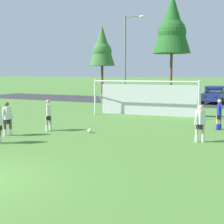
{
  "coord_description": "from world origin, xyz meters",
  "views": [
    {
      "loc": [
        7.23,
        -5.9,
        3.02
      ],
      "look_at": [
        0.19,
        8.82,
        1.0
      ],
      "focal_mm": 50.82,
      "sensor_mm": 36.0,
      "label": 1
    }
  ],
  "objects_px": {
    "player_midfield_center": "(200,124)",
    "player_defender_far": "(48,115)",
    "soccer_ball": "(90,131)",
    "player_winger_left": "(219,114)",
    "parked_car_slot_left": "(182,93)",
    "street_lamp": "(127,60)",
    "soccer_goal": "(147,97)",
    "player_trailing_back": "(7,119)",
    "parked_car_slot_center_left": "(215,94)",
    "parked_car_slot_far_left": "(150,93)"
  },
  "relations": [
    {
      "from": "player_trailing_back",
      "to": "parked_car_slot_left",
      "type": "xyz_separation_m",
      "value": [
        3.32,
        22.03,
        0.05
      ]
    },
    {
      "from": "soccer_goal",
      "to": "player_winger_left",
      "type": "bearing_deg",
      "value": -34.8
    },
    {
      "from": "player_winger_left",
      "to": "parked_car_slot_center_left",
      "type": "relative_size",
      "value": 0.38
    },
    {
      "from": "street_lamp",
      "to": "player_midfield_center",
      "type": "bearing_deg",
      "value": -55.76
    },
    {
      "from": "player_winger_left",
      "to": "parked_car_slot_center_left",
      "type": "bearing_deg",
      "value": 98.42
    },
    {
      "from": "parked_car_slot_center_left",
      "to": "player_winger_left",
      "type": "bearing_deg",
      "value": -81.58
    },
    {
      "from": "player_midfield_center",
      "to": "parked_car_slot_center_left",
      "type": "relative_size",
      "value": 0.38
    },
    {
      "from": "soccer_ball",
      "to": "parked_car_slot_center_left",
      "type": "relative_size",
      "value": 0.05
    },
    {
      "from": "parked_car_slot_far_left",
      "to": "parked_car_slot_left",
      "type": "distance_m",
      "value": 3.42
    },
    {
      "from": "street_lamp",
      "to": "player_trailing_back",
      "type": "bearing_deg",
      "value": -88.01
    },
    {
      "from": "soccer_goal",
      "to": "street_lamp",
      "type": "relative_size",
      "value": 0.92
    },
    {
      "from": "parked_car_slot_far_left",
      "to": "parked_car_slot_center_left",
      "type": "bearing_deg",
      "value": 0.3
    },
    {
      "from": "soccer_ball",
      "to": "player_defender_far",
      "type": "xyz_separation_m",
      "value": [
        -2.25,
        -0.41,
        0.71
      ]
    },
    {
      "from": "soccer_goal",
      "to": "parked_car_slot_center_left",
      "type": "bearing_deg",
      "value": 75.2
    },
    {
      "from": "parked_car_slot_far_left",
      "to": "street_lamp",
      "type": "relative_size",
      "value": 0.52
    },
    {
      "from": "soccer_ball",
      "to": "soccer_goal",
      "type": "bearing_deg",
      "value": 87.01
    },
    {
      "from": "soccer_goal",
      "to": "player_defender_far",
      "type": "distance_m",
      "value": 8.35
    },
    {
      "from": "parked_car_slot_left",
      "to": "soccer_ball",
      "type": "bearing_deg",
      "value": -90.25
    },
    {
      "from": "player_midfield_center",
      "to": "player_defender_far",
      "type": "xyz_separation_m",
      "value": [
        -7.68,
        -0.6,
        0.0
      ]
    },
    {
      "from": "player_winger_left",
      "to": "street_lamp",
      "type": "relative_size",
      "value": 0.2
    },
    {
      "from": "parked_car_slot_far_left",
      "to": "player_winger_left",
      "type": "bearing_deg",
      "value": -59.54
    },
    {
      "from": "player_midfield_center",
      "to": "player_winger_left",
      "type": "height_order",
      "value": "same"
    },
    {
      "from": "parked_car_slot_left",
      "to": "street_lamp",
      "type": "relative_size",
      "value": 0.53
    },
    {
      "from": "parked_car_slot_left",
      "to": "parked_car_slot_center_left",
      "type": "bearing_deg",
      "value": -7.89
    },
    {
      "from": "player_trailing_back",
      "to": "street_lamp",
      "type": "distance_m",
      "value": 16.45
    },
    {
      "from": "player_trailing_back",
      "to": "parked_car_slot_left",
      "type": "distance_m",
      "value": 22.28
    },
    {
      "from": "parked_car_slot_center_left",
      "to": "street_lamp",
      "type": "height_order",
      "value": "street_lamp"
    },
    {
      "from": "parked_car_slot_left",
      "to": "parked_car_slot_center_left",
      "type": "distance_m",
      "value": 3.44
    },
    {
      "from": "parked_car_slot_far_left",
      "to": "player_midfield_center",
      "type": "bearing_deg",
      "value": -65.34
    },
    {
      "from": "soccer_goal",
      "to": "player_defender_far",
      "type": "height_order",
      "value": "soccer_goal"
    },
    {
      "from": "player_defender_far",
      "to": "player_winger_left",
      "type": "xyz_separation_m",
      "value": [
        8.03,
        4.17,
        0.0
      ]
    },
    {
      "from": "soccer_ball",
      "to": "soccer_goal",
      "type": "distance_m",
      "value": 7.61
    },
    {
      "from": "player_defender_far",
      "to": "parked_car_slot_left",
      "type": "height_order",
      "value": "parked_car_slot_left"
    },
    {
      "from": "player_winger_left",
      "to": "parked_car_slot_left",
      "type": "height_order",
      "value": "parked_car_slot_left"
    },
    {
      "from": "player_winger_left",
      "to": "soccer_goal",
      "type": "bearing_deg",
      "value": 145.2
    },
    {
      "from": "parked_car_slot_center_left",
      "to": "parked_car_slot_far_left",
      "type": "bearing_deg",
      "value": -179.7
    },
    {
      "from": "player_winger_left",
      "to": "street_lamp",
      "type": "xyz_separation_m",
      "value": [
        -9.58,
        9.99,
        3.43
      ]
    },
    {
      "from": "soccer_ball",
      "to": "player_winger_left",
      "type": "bearing_deg",
      "value": 33.04
    },
    {
      "from": "player_midfield_center",
      "to": "parked_car_slot_left",
      "type": "distance_m",
      "value": 20.23
    },
    {
      "from": "player_trailing_back",
      "to": "soccer_goal",
      "type": "bearing_deg",
      "value": 69.72
    },
    {
      "from": "player_defender_far",
      "to": "street_lamp",
      "type": "xyz_separation_m",
      "value": [
        -1.55,
        14.15,
        3.43
      ]
    },
    {
      "from": "player_defender_far",
      "to": "player_trailing_back",
      "type": "xyz_separation_m",
      "value": [
        -0.99,
        -1.92,
        0.0
      ]
    },
    {
      "from": "player_defender_far",
      "to": "player_winger_left",
      "type": "relative_size",
      "value": 1.0
    },
    {
      "from": "player_midfield_center",
      "to": "parked_car_slot_center_left",
      "type": "height_order",
      "value": "parked_car_slot_center_left"
    },
    {
      "from": "player_midfield_center",
      "to": "player_defender_far",
      "type": "relative_size",
      "value": 1.0
    },
    {
      "from": "player_trailing_back",
      "to": "parked_car_slot_far_left",
      "type": "bearing_deg",
      "value": 90.15
    },
    {
      "from": "soccer_goal",
      "to": "player_trailing_back",
      "type": "xyz_separation_m",
      "value": [
        -3.63,
        -9.83,
        -0.47
      ]
    },
    {
      "from": "player_midfield_center",
      "to": "player_trailing_back",
      "type": "xyz_separation_m",
      "value": [
        -8.67,
        -2.52,
        0.0
      ]
    },
    {
      "from": "parked_car_slot_far_left",
      "to": "parked_car_slot_left",
      "type": "relative_size",
      "value": 1.0
    },
    {
      "from": "player_defender_far",
      "to": "street_lamp",
      "type": "relative_size",
      "value": 0.2
    }
  ]
}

